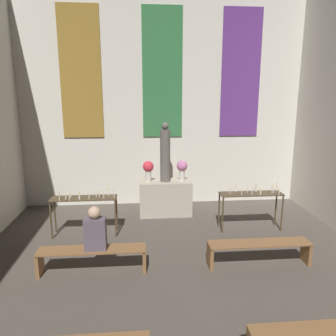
% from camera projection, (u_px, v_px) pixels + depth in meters
% --- Properties ---
extents(wall_back, '(7.72, 0.16, 5.91)m').
position_uv_depth(wall_back, '(162.00, 95.00, 8.72)').
color(wall_back, silver).
rests_on(wall_back, ground_plane).
extents(altar, '(1.30, 0.64, 0.87)m').
position_uv_depth(altar, '(165.00, 198.00, 8.33)').
color(altar, '#ADA38E').
rests_on(altar, ground_plane).
extents(statue, '(0.25, 0.25, 1.48)m').
position_uv_depth(statue, '(165.00, 154.00, 8.09)').
color(statue, '#5B5651').
rests_on(statue, altar).
extents(flower_vase_left, '(0.27, 0.27, 0.52)m').
position_uv_depth(flower_vase_left, '(148.00, 169.00, 8.13)').
color(flower_vase_left, beige).
rests_on(flower_vase_left, altar).
extents(flower_vase_right, '(0.27, 0.27, 0.52)m').
position_uv_depth(flower_vase_right, '(182.00, 168.00, 8.20)').
color(flower_vase_right, beige).
rests_on(flower_vase_right, altar).
extents(candle_rack_left, '(1.41, 0.40, 1.03)m').
position_uv_depth(candle_rack_left, '(84.00, 203.00, 7.03)').
color(candle_rack_left, '#473823').
rests_on(candle_rack_left, ground_plane).
extents(candle_rack_right, '(1.41, 0.40, 1.04)m').
position_uv_depth(candle_rack_right, '(251.00, 198.00, 7.35)').
color(candle_rack_right, '#473823').
rests_on(candle_rack_right, ground_plane).
extents(pew_back_left, '(1.83, 0.36, 0.43)m').
position_uv_depth(pew_back_left, '(92.00, 255.00, 5.60)').
color(pew_back_left, brown).
rests_on(pew_back_left, ground_plane).
extents(pew_back_right, '(1.83, 0.36, 0.43)m').
position_uv_depth(pew_back_right, '(259.00, 248.00, 5.85)').
color(pew_back_right, brown).
rests_on(pew_back_right, ground_plane).
extents(person_seated, '(0.36, 0.24, 0.76)m').
position_uv_depth(person_seated, '(95.00, 230.00, 5.51)').
color(person_seated, '#564C56').
rests_on(person_seated, pew_back_left).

